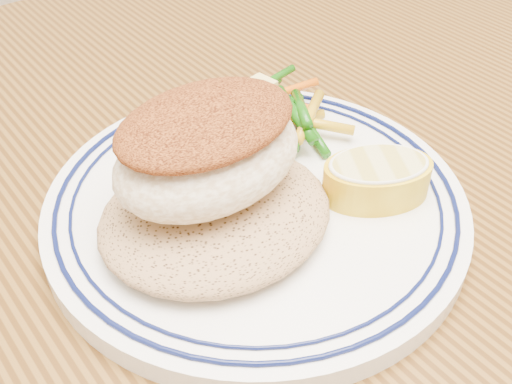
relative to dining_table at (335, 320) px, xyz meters
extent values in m
cube|color=#492B0E|center=(0.00, 0.00, 0.08)|extent=(1.50, 0.90, 0.04)
cylinder|color=#492B0E|center=(0.68, 0.38, -0.30)|extent=(0.07, 0.07, 0.71)
cylinder|color=white|center=(-0.04, 0.04, 0.10)|extent=(0.26, 0.26, 0.01)
torus|color=#0A113F|center=(-0.04, 0.04, 0.11)|extent=(0.25, 0.25, 0.00)
torus|color=#0A113F|center=(-0.04, 0.04, 0.11)|extent=(0.23, 0.23, 0.00)
ellipsoid|color=#A17B50|center=(-0.08, 0.03, 0.13)|extent=(0.14, 0.12, 0.03)
ellipsoid|color=white|center=(-0.07, 0.04, 0.16)|extent=(0.12, 0.09, 0.05)
ellipsoid|color=brown|center=(-0.07, 0.05, 0.18)|extent=(0.11, 0.08, 0.02)
cylinder|color=gold|center=(0.00, 0.10, 0.11)|extent=(0.04, 0.03, 0.01)
cylinder|color=#14530A|center=(0.03, 0.07, 0.12)|extent=(0.03, 0.06, 0.01)
cylinder|color=#14530A|center=(0.00, 0.09, 0.12)|extent=(0.05, 0.02, 0.01)
cylinder|color=#14530A|center=(0.00, 0.10, 0.12)|extent=(0.04, 0.05, 0.01)
cylinder|color=#D85A0A|center=(0.02, 0.11, 0.12)|extent=(0.04, 0.04, 0.01)
cylinder|color=#14530A|center=(-0.01, 0.08, 0.12)|extent=(0.03, 0.05, 0.01)
cylinder|color=gold|center=(0.03, 0.09, 0.12)|extent=(0.05, 0.02, 0.01)
cylinder|color=#14530A|center=(-0.02, 0.10, 0.12)|extent=(0.05, 0.04, 0.01)
cylinder|color=#14530A|center=(0.00, 0.10, 0.12)|extent=(0.05, 0.04, 0.01)
cylinder|color=#14530A|center=(0.00, 0.10, 0.12)|extent=(0.04, 0.05, 0.01)
cylinder|color=gold|center=(0.03, 0.07, 0.12)|extent=(0.04, 0.05, 0.01)
cylinder|color=#14530A|center=(0.00, 0.11, 0.12)|extent=(0.02, 0.05, 0.01)
cylinder|color=#D85A0A|center=(-0.02, 0.11, 0.13)|extent=(0.04, 0.05, 0.01)
cylinder|color=#D85A0A|center=(0.03, 0.10, 0.13)|extent=(0.02, 0.06, 0.01)
cylinder|color=gold|center=(0.01, 0.12, 0.13)|extent=(0.06, 0.01, 0.01)
cylinder|color=gold|center=(0.01, 0.09, 0.13)|extent=(0.05, 0.05, 0.01)
cylinder|color=gold|center=(0.03, 0.07, 0.13)|extent=(0.05, 0.04, 0.01)
cylinder|color=#D85A0A|center=(0.03, 0.11, 0.13)|extent=(0.06, 0.02, 0.01)
cylinder|color=#D85A0A|center=(-0.02, 0.08, 0.13)|extent=(0.04, 0.05, 0.01)
cylinder|color=#14530A|center=(0.01, 0.10, 0.13)|extent=(0.06, 0.02, 0.01)
cylinder|color=#14530A|center=(0.02, 0.08, 0.13)|extent=(0.02, 0.06, 0.01)
cylinder|color=gold|center=(0.01, 0.11, 0.13)|extent=(0.01, 0.05, 0.01)
cylinder|color=gold|center=(-0.01, 0.11, 0.13)|extent=(0.01, 0.05, 0.01)
cylinder|color=#14530A|center=(0.01, 0.11, 0.13)|extent=(0.06, 0.03, 0.01)
cylinder|color=#14530A|center=(-0.01, 0.10, 0.13)|extent=(0.05, 0.02, 0.01)
cylinder|color=#14530A|center=(0.03, 0.12, 0.13)|extent=(0.05, 0.01, 0.01)
cylinder|color=#14530A|center=(0.03, 0.08, 0.13)|extent=(0.03, 0.05, 0.01)
cylinder|color=#14530A|center=(0.02, 0.11, 0.13)|extent=(0.04, 0.05, 0.01)
cylinder|color=#D85A0A|center=(-0.02, 0.07, 0.13)|extent=(0.05, 0.02, 0.01)
cylinder|color=gold|center=(-0.01, 0.08, 0.13)|extent=(0.02, 0.05, 0.01)
cube|color=#F4DD77|center=(0.01, 0.10, 0.14)|extent=(0.03, 0.02, 0.01)
torus|color=white|center=(0.02, 0.00, 0.14)|extent=(0.08, 0.08, 0.00)
camera|label=1|loc=(-0.23, -0.20, 0.37)|focal=45.00mm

